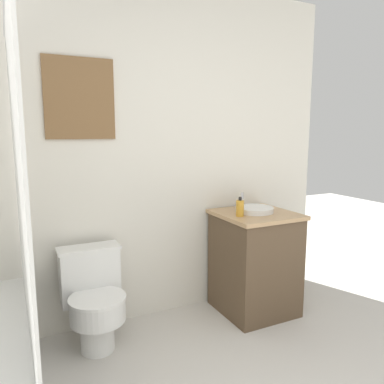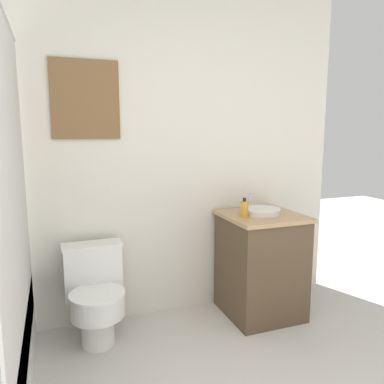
# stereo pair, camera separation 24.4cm
# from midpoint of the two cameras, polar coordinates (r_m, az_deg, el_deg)

# --- Properties ---
(wall_back) EXTENTS (3.56, 0.07, 2.50)m
(wall_back) POSITION_cam_midpoint_polar(r_m,az_deg,el_deg) (2.76, -14.07, 5.58)
(wall_back) COLOR silver
(wall_back) RESTS_ON ground_plane
(toilet) EXTENTS (0.41, 0.49, 0.65)m
(toilet) POSITION_cam_midpoint_polar(r_m,az_deg,el_deg) (2.66, -17.39, -15.04)
(toilet) COLOR white
(toilet) RESTS_ON ground_plane
(vanity) EXTENTS (0.57, 0.58, 0.80)m
(vanity) POSITION_cam_midpoint_polar(r_m,az_deg,el_deg) (3.02, 7.20, -10.56)
(vanity) COLOR brown
(vanity) RESTS_ON ground_plane
(sink) EXTENTS (0.29, 0.33, 0.13)m
(sink) POSITION_cam_midpoint_polar(r_m,az_deg,el_deg) (2.92, 7.12, -2.67)
(sink) COLOR white
(sink) RESTS_ON vanity
(soap_bottle) EXTENTS (0.06, 0.06, 0.14)m
(soap_bottle) POSITION_cam_midpoint_polar(r_m,az_deg,el_deg) (2.76, 4.82, -2.46)
(soap_bottle) COLOR gold
(soap_bottle) RESTS_ON vanity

